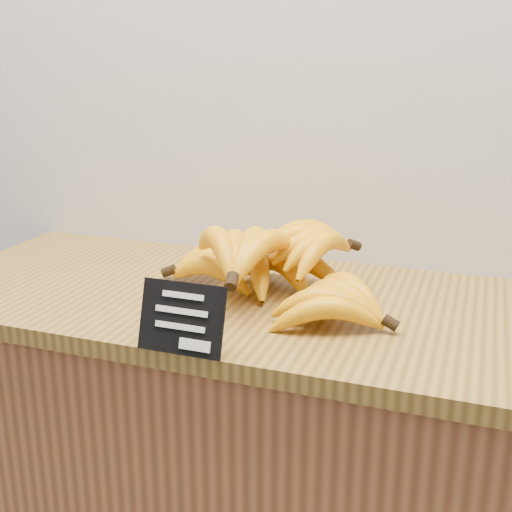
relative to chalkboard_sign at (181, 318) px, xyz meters
name	(u,v)px	position (x,y,z in m)	size (l,w,h in m)	color
counter_top	(265,304)	(0.04, 0.26, -0.07)	(1.30, 0.54, 0.03)	olive
chalkboard_sign	(181,318)	(0.00, 0.00, 0.00)	(0.13, 0.01, 0.10)	black
banana_pile	(272,265)	(0.05, 0.27, 0.01)	(0.47, 0.41, 0.13)	#E8A409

